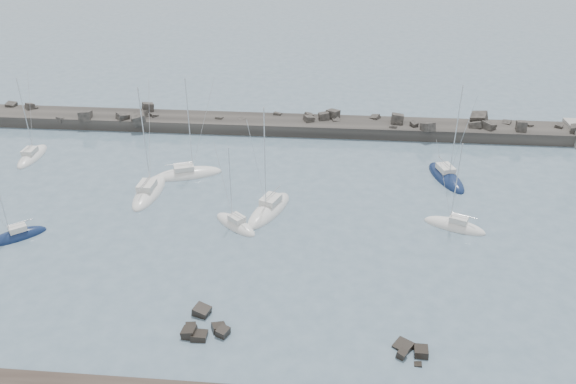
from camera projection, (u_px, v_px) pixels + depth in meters
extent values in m
plane|color=#4B6375|center=(265.00, 268.00, 58.76)|extent=(400.00, 400.00, 0.00)
cube|color=black|center=(190.00, 333.00, 49.84)|extent=(1.44, 1.42, 1.25)
cube|color=black|center=(202.00, 312.00, 52.37)|extent=(1.91, 1.77, 1.27)
cube|color=black|center=(219.00, 329.00, 50.59)|extent=(1.65, 1.64, 1.07)
cube|color=black|center=(199.00, 338.00, 49.72)|extent=(1.45, 1.42, 1.32)
cube|color=black|center=(191.00, 329.00, 50.76)|extent=(1.14, 1.12, 0.93)
cube|color=black|center=(223.00, 332.00, 49.90)|extent=(1.36, 1.45, 0.96)
cube|color=black|center=(402.00, 355.00, 47.52)|extent=(1.08, 1.05, 0.81)
cube|color=black|center=(410.00, 347.00, 48.61)|extent=(0.78, 0.83, 0.46)
cube|color=black|center=(418.00, 365.00, 46.97)|extent=(0.75, 0.70, 0.56)
cube|color=black|center=(421.00, 354.00, 48.00)|extent=(1.32, 1.55, 1.33)
cube|color=black|center=(403.00, 347.00, 48.71)|extent=(2.12, 2.05, 1.12)
cube|color=#282624|center=(248.00, 128.00, 92.45)|extent=(115.00, 6.00, 3.20)
cube|color=#282624|center=(506.00, 124.00, 90.02)|extent=(1.83, 1.79, 1.25)
cube|color=#282624|center=(139.00, 118.00, 90.84)|extent=(2.82, 3.02, 2.32)
cube|color=#282624|center=(123.00, 117.00, 91.54)|extent=(2.59, 2.50, 1.65)
cube|color=#282624|center=(576.00, 130.00, 86.29)|extent=(2.21, 1.93, 2.07)
cube|color=#282624|center=(309.00, 120.00, 90.70)|extent=(2.13, 2.14, 1.50)
cube|color=#282624|center=(479.00, 119.00, 89.60)|extent=(3.30, 3.07, 2.63)
cube|color=#282624|center=(488.00, 127.00, 87.85)|extent=(2.73, 2.61, 1.93)
cube|color=#282624|center=(35.00, 109.00, 95.94)|extent=(1.44, 1.42, 0.91)
cube|color=#282624|center=(397.00, 120.00, 89.89)|extent=(2.17, 2.19, 2.35)
cube|color=#282624|center=(146.00, 117.00, 92.72)|extent=(1.47, 1.43, 0.77)
cube|color=#282624|center=(324.00, 117.00, 91.24)|extent=(2.03, 1.76, 1.56)
cube|color=#282624|center=(414.00, 124.00, 88.67)|extent=(1.39, 1.63, 1.26)
cube|color=#282624|center=(148.00, 108.00, 94.59)|extent=(2.50, 2.51, 2.09)
cube|color=#282624|center=(530.00, 126.00, 88.78)|extent=(1.22, 1.19, 0.82)
cube|color=#282624|center=(143.00, 115.00, 92.20)|extent=(1.67, 2.01, 1.79)
cube|color=#282624|center=(399.00, 124.00, 89.56)|extent=(1.21, 1.32, 1.20)
cube|color=#282624|center=(309.00, 116.00, 92.96)|extent=(1.86, 1.54, 1.48)
cube|color=#282624|center=(521.00, 127.00, 87.01)|extent=(1.71, 1.99, 2.01)
cube|color=#282624|center=(61.00, 119.00, 92.12)|extent=(1.62, 1.81, 1.14)
cube|color=#282624|center=(475.00, 125.00, 88.25)|extent=(2.10, 1.79, 1.72)
cube|color=#282624|center=(12.00, 106.00, 96.99)|extent=(1.83, 1.68, 1.71)
cube|color=#282624|center=(428.00, 127.00, 87.16)|extent=(2.49, 2.72, 1.94)
cube|color=#282624|center=(375.00, 118.00, 91.87)|extent=(2.11, 1.91, 1.54)
cube|color=#282624|center=(30.00, 107.00, 95.60)|extent=(2.06, 2.17, 1.52)
cube|color=#282624|center=(333.00, 115.00, 91.92)|extent=(2.51, 2.60, 1.94)
cube|color=#282624|center=(393.00, 128.00, 88.35)|extent=(1.33, 1.45, 1.12)
cube|color=#282624|center=(335.00, 121.00, 91.21)|extent=(1.52, 1.64, 1.44)
cube|color=#282624|center=(154.00, 117.00, 92.77)|extent=(1.86, 1.82, 1.24)
cube|color=#282624|center=(559.00, 126.00, 88.32)|extent=(1.56, 1.70, 1.20)
cube|color=#282624|center=(277.00, 115.00, 93.35)|extent=(1.54, 1.35, 1.18)
cube|color=#282624|center=(219.00, 120.00, 91.79)|extent=(1.37, 1.48, 1.23)
cube|color=#282624|center=(242.00, 120.00, 91.82)|extent=(1.57, 1.62, 0.81)
cube|color=#282624|center=(86.00, 116.00, 91.61)|extent=(2.14, 2.25, 1.92)
ellipsoid|color=silver|center=(33.00, 157.00, 82.73)|extent=(2.72, 8.18, 2.05)
cube|color=silver|center=(30.00, 151.00, 81.80)|extent=(1.69, 2.31, 0.65)
cylinder|color=silver|center=(25.00, 115.00, 80.25)|extent=(0.11, 0.11, 10.97)
cylinder|color=silver|center=(27.00, 149.00, 81.01)|extent=(0.17, 3.25, 0.09)
ellipsoid|color=#101F45|center=(17.00, 237.00, 63.81)|extent=(6.35, 5.76, 1.89)
cube|color=silver|center=(17.00, 228.00, 63.43)|extent=(2.26, 2.19, 0.66)
cylinder|color=silver|center=(0.00, 199.00, 61.04)|extent=(0.11, 0.11, 8.86)
cylinder|color=silver|center=(20.00, 222.00, 63.37)|extent=(2.08, 1.75, 0.09)
ellipsoid|color=silver|center=(149.00, 193.00, 72.99)|extent=(3.37, 9.75, 2.41)
cube|color=silver|center=(147.00, 185.00, 71.90)|extent=(2.05, 2.77, 0.76)
cylinder|color=silver|center=(144.00, 138.00, 70.06)|extent=(0.13, 0.13, 13.01)
cylinder|color=silver|center=(144.00, 183.00, 70.98)|extent=(0.26, 3.86, 0.11)
ellipsoid|color=silver|center=(188.00, 175.00, 77.57)|extent=(9.88, 6.06, 2.22)
cube|color=silver|center=(184.00, 167.00, 76.85)|extent=(3.15, 2.71, 0.65)
cylinder|color=silver|center=(189.00, 125.00, 74.24)|extent=(0.11, 0.11, 12.76)
cylinder|color=silver|center=(179.00, 164.00, 76.40)|extent=(3.57, 1.42, 0.09)
ellipsoid|color=silver|center=(235.00, 225.00, 66.10)|extent=(6.42, 6.01, 1.85)
cube|color=silver|center=(237.00, 218.00, 65.35)|extent=(2.31, 2.26, 0.63)
cylinder|color=silver|center=(230.00, 184.00, 63.89)|extent=(0.11, 0.11, 9.07)
cylinder|color=silver|center=(239.00, 216.00, 64.77)|extent=(2.07, 1.85, 0.09)
ellipsoid|color=silver|center=(269.00, 211.00, 68.96)|extent=(6.18, 9.83, 2.38)
cube|color=silver|center=(271.00, 200.00, 68.67)|extent=(2.73, 3.15, 0.75)
cylinder|color=silver|center=(265.00, 159.00, 64.84)|extent=(0.13, 0.13, 12.72)
cylinder|color=silver|center=(273.00, 192.00, 68.85)|extent=(1.48, 3.54, 0.11)
ellipsoid|color=#101F45|center=(446.00, 178.00, 76.70)|extent=(5.39, 9.64, 2.30)
cube|color=silver|center=(446.00, 168.00, 76.45)|extent=(2.52, 3.00, 0.72)
cylinder|color=silver|center=(456.00, 132.00, 72.62)|extent=(0.12, 0.12, 12.43)
cylinder|color=silver|center=(444.00, 162.00, 76.69)|extent=(1.16, 3.56, 0.10)
ellipsoid|color=silver|center=(454.00, 227.00, 65.78)|extent=(7.50, 4.85, 1.96)
cube|color=silver|center=(459.00, 219.00, 65.08)|extent=(2.42, 2.12, 0.66)
cylinder|color=silver|center=(456.00, 183.00, 63.29)|extent=(0.11, 0.11, 9.72)
cylinder|color=silver|center=(464.00, 216.00, 64.58)|extent=(2.69, 1.20, 0.09)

